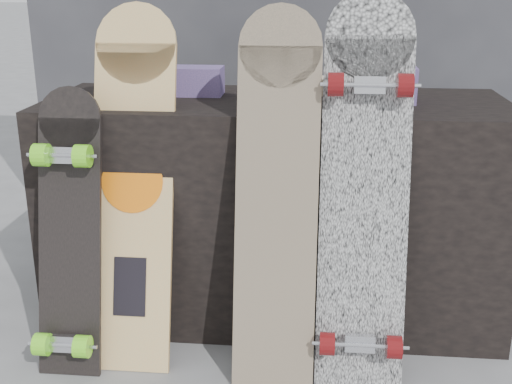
# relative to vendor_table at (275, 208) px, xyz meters

# --- Properties ---
(ground) EXTENTS (60.00, 60.00, 0.00)m
(ground) POSITION_rel_vendor_table_xyz_m (0.00, -0.50, -0.40)
(ground) COLOR slate
(ground) RESTS_ON ground
(vendor_table) EXTENTS (1.60, 0.60, 0.80)m
(vendor_table) POSITION_rel_vendor_table_xyz_m (0.00, 0.00, 0.00)
(vendor_table) COLOR black
(vendor_table) RESTS_ON ground
(booth) EXTENTS (2.40, 0.22, 2.20)m
(booth) POSITION_rel_vendor_table_xyz_m (0.00, 0.85, 0.70)
(booth) COLOR #333338
(booth) RESTS_ON ground
(merch_box_purple) EXTENTS (0.18, 0.12, 0.10)m
(merch_box_purple) POSITION_rel_vendor_table_xyz_m (-0.29, 0.07, 0.45)
(merch_box_purple) COLOR navy
(merch_box_purple) RESTS_ON vendor_table
(merch_box_small) EXTENTS (0.14, 0.14, 0.12)m
(merch_box_small) POSITION_rel_vendor_table_xyz_m (0.40, 0.00, 0.46)
(merch_box_small) COLOR navy
(merch_box_small) RESTS_ON vendor_table
(merch_box_flat) EXTENTS (0.22, 0.10, 0.06)m
(merch_box_flat) POSITION_rel_vendor_table_xyz_m (0.20, 0.13, 0.43)
(merch_box_flat) COLOR #D1B78C
(merch_box_flat) RESTS_ON vendor_table
(longboard_geisha) EXTENTS (0.26, 0.36, 1.13)m
(longboard_geisha) POSITION_rel_vendor_table_xyz_m (-0.44, -0.29, 0.20)
(longboard_geisha) COLOR #C2B683
(longboard_geisha) RESTS_ON ground
(longboard_celtic) EXTENTS (0.25, 0.29, 1.14)m
(longboard_celtic) POSITION_rel_vendor_table_xyz_m (0.03, -0.38, 0.20)
(longboard_celtic) COLOR tan
(longboard_celtic) RESTS_ON ground
(longboard_cascadia) EXTENTS (0.27, 0.35, 1.17)m
(longboard_cascadia) POSITION_rel_vendor_table_xyz_m (0.29, -0.35, 0.21)
(longboard_cascadia) COLOR white
(longboard_cascadia) RESTS_ON ground
(skateboard_dark) EXTENTS (0.20, 0.30, 0.89)m
(skateboard_dark) POSITION_rel_vendor_table_xyz_m (-0.62, -0.42, 0.05)
(skateboard_dark) COLOR black
(skateboard_dark) RESTS_ON ground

